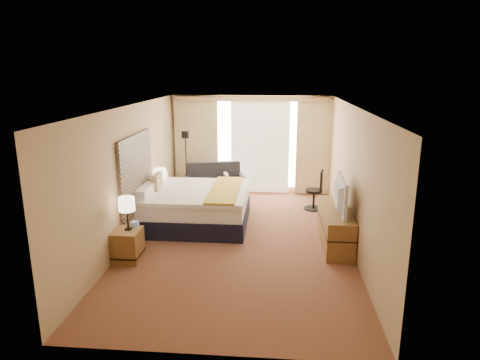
# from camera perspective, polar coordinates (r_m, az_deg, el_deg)

# --- Properties ---
(floor) EXTENTS (4.20, 7.00, 0.02)m
(floor) POSITION_cam_1_polar(r_m,az_deg,el_deg) (8.46, -0.06, -8.04)
(floor) COLOR #4E1916
(floor) RESTS_ON ground
(ceiling) EXTENTS (4.20, 7.00, 0.02)m
(ceiling) POSITION_cam_1_polar(r_m,az_deg,el_deg) (7.85, -0.07, 9.79)
(ceiling) COLOR white
(ceiling) RESTS_ON wall_back
(wall_back) EXTENTS (4.20, 0.02, 2.60)m
(wall_back) POSITION_cam_1_polar(r_m,az_deg,el_deg) (11.48, 1.45, 4.73)
(wall_back) COLOR tan
(wall_back) RESTS_ON ground
(wall_front) EXTENTS (4.20, 0.02, 2.60)m
(wall_front) POSITION_cam_1_polar(r_m,az_deg,el_deg) (4.76, -3.76, -9.62)
(wall_front) COLOR tan
(wall_front) RESTS_ON ground
(wall_left) EXTENTS (0.02, 7.00, 2.60)m
(wall_left) POSITION_cam_1_polar(r_m,az_deg,el_deg) (8.49, -14.32, 0.81)
(wall_left) COLOR tan
(wall_left) RESTS_ON ground
(wall_right) EXTENTS (0.02, 7.00, 2.60)m
(wall_right) POSITION_cam_1_polar(r_m,az_deg,el_deg) (8.15, 14.80, 0.22)
(wall_right) COLOR tan
(wall_right) RESTS_ON ground
(headboard) EXTENTS (0.06, 1.85, 1.50)m
(headboard) POSITION_cam_1_polar(r_m,az_deg,el_deg) (8.67, -13.64, 0.99)
(headboard) COLOR black
(headboard) RESTS_ON wall_left
(nightstand_left) EXTENTS (0.45, 0.52, 0.55)m
(nightstand_left) POSITION_cam_1_polar(r_m,az_deg,el_deg) (7.79, -14.74, -8.40)
(nightstand_left) COLOR brown
(nightstand_left) RESTS_ON floor
(nightstand_right) EXTENTS (0.45, 0.52, 0.55)m
(nightstand_right) POSITION_cam_1_polar(r_m,az_deg,el_deg) (10.03, -10.05, -2.95)
(nightstand_right) COLOR brown
(nightstand_right) RESTS_ON floor
(media_dresser) EXTENTS (0.50, 1.80, 0.70)m
(media_dresser) POSITION_cam_1_polar(r_m,az_deg,el_deg) (8.39, 12.56, -6.04)
(media_dresser) COLOR brown
(media_dresser) RESTS_ON floor
(window) EXTENTS (2.30, 0.02, 2.30)m
(window) POSITION_cam_1_polar(r_m,az_deg,el_deg) (11.43, 2.70, 4.78)
(window) COLOR white
(window) RESTS_ON wall_back
(curtains) EXTENTS (4.12, 0.19, 2.56)m
(curtains) POSITION_cam_1_polar(r_m,az_deg,el_deg) (11.35, 1.40, 5.17)
(curtains) COLOR beige
(curtains) RESTS_ON floor
(bed) EXTENTS (2.27, 2.08, 1.10)m
(bed) POSITION_cam_1_polar(r_m,az_deg,el_deg) (9.26, -6.18, -3.46)
(bed) COLOR black
(bed) RESTS_ON floor
(loveseat) EXTENTS (1.64, 1.16, 0.93)m
(loveseat) POSITION_cam_1_polar(r_m,az_deg,el_deg) (10.98, -3.29, -1.05)
(loveseat) COLOR maroon
(loveseat) RESTS_ON floor
(floor_lamp) EXTENTS (0.22, 0.22, 1.73)m
(floor_lamp) POSITION_cam_1_polar(r_m,az_deg,el_deg) (11.09, -7.25, 3.88)
(floor_lamp) COLOR black
(floor_lamp) RESTS_ON floor
(desk_chair) EXTENTS (0.46, 0.46, 0.95)m
(desk_chair) POSITION_cam_1_polar(r_m,az_deg,el_deg) (10.32, 10.12, -1.60)
(desk_chair) COLOR black
(desk_chair) RESTS_ON floor
(lamp_left) EXTENTS (0.28, 0.28, 0.59)m
(lamp_left) POSITION_cam_1_polar(r_m,az_deg,el_deg) (7.56, -14.88, -3.21)
(lamp_left) COLOR black
(lamp_left) RESTS_ON nightstand_left
(lamp_right) EXTENTS (0.26, 0.26, 0.54)m
(lamp_right) POSITION_cam_1_polar(r_m,az_deg,el_deg) (9.83, -10.57, 0.85)
(lamp_right) COLOR black
(lamp_right) RESTS_ON nightstand_right
(tissue_box) EXTENTS (0.13, 0.13, 0.10)m
(tissue_box) POSITION_cam_1_polar(r_m,az_deg,el_deg) (7.80, -13.84, -5.74)
(tissue_box) COLOR #95B3E6
(tissue_box) RESTS_ON nightstand_left
(telephone) EXTENTS (0.17, 0.14, 0.06)m
(telephone) POSITION_cam_1_polar(r_m,az_deg,el_deg) (9.85, -9.60, -1.40)
(telephone) COLOR black
(telephone) RESTS_ON nightstand_right
(television) EXTENTS (0.17, 1.13, 0.65)m
(television) POSITION_cam_1_polar(r_m,az_deg,el_deg) (8.00, 12.63, -1.97)
(television) COLOR black
(television) RESTS_ON media_dresser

